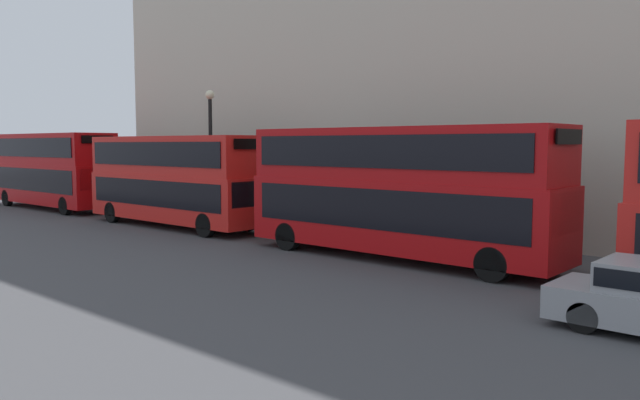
{
  "coord_description": "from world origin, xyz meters",
  "views": [
    {
      "loc": [
        -15.36,
        5.16,
        3.81
      ],
      "look_at": [
        0.48,
        19.19,
        1.91
      ],
      "focal_mm": 35.0,
      "sensor_mm": 36.0,
      "label": 1
    }
  ],
  "objects_px": {
    "bus_trailing": "(52,168)",
    "bus_second_in_queue": "(398,187)",
    "bus_third_in_queue": "(175,177)",
    "pedestrian": "(563,242)"
  },
  "relations": [
    {
      "from": "bus_trailing",
      "to": "bus_second_in_queue",
      "type": "bearing_deg",
      "value": -90.0
    },
    {
      "from": "bus_third_in_queue",
      "to": "bus_trailing",
      "type": "relative_size",
      "value": 0.98
    },
    {
      "from": "bus_trailing",
      "to": "pedestrian",
      "type": "bearing_deg",
      "value": -86.06
    },
    {
      "from": "bus_second_in_queue",
      "to": "bus_third_in_queue",
      "type": "height_order",
      "value": "bus_second_in_queue"
    },
    {
      "from": "bus_second_in_queue",
      "to": "pedestrian",
      "type": "height_order",
      "value": "bus_second_in_queue"
    },
    {
      "from": "bus_third_in_queue",
      "to": "bus_trailing",
      "type": "distance_m",
      "value": 12.15
    },
    {
      "from": "bus_third_in_queue",
      "to": "bus_trailing",
      "type": "xyz_separation_m",
      "value": [
        -0.0,
        12.15,
        0.13
      ]
    },
    {
      "from": "bus_third_in_queue",
      "to": "pedestrian",
      "type": "bearing_deg",
      "value": -83.27
    },
    {
      "from": "bus_third_in_queue",
      "to": "pedestrian",
      "type": "relative_size",
      "value": 5.9
    },
    {
      "from": "bus_trailing",
      "to": "pedestrian",
      "type": "distance_m",
      "value": 29.27
    }
  ]
}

